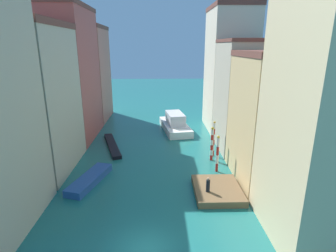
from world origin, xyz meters
TOP-DOWN VIEW (x-y plane):
  - ground_plane at (0.00, 24.50)m, footprint 154.00×154.00m
  - building_left_1 at (-12.34, 13.61)m, footprint 6.76×10.84m
  - building_left_2 at (-12.34, 24.77)m, footprint 6.76×11.65m
  - building_left_3 at (-12.34, 35.80)m, footprint 6.76×10.14m
  - building_right_0 at (12.34, 1.56)m, footprint 6.76×8.41m
  - building_right_1 at (12.34, 10.49)m, footprint 6.76×9.38m
  - building_right_2 at (12.34, 19.59)m, footprint 6.76×8.91m
  - building_right_3 at (12.34, 28.87)m, footprint 6.76×9.75m
  - waterfront_dock at (6.51, 7.41)m, footprint 4.43×5.28m
  - person_on_dock at (5.43, 6.63)m, footprint 0.36×0.36m
  - mooring_pole_0 at (7.39, 12.05)m, footprint 0.32×0.32m
  - mooring_pole_1 at (7.36, 15.22)m, footprint 0.37×0.37m
  - mooring_pole_2 at (7.83, 16.53)m, footprint 0.28×0.28m
  - vaporetto_white at (3.54, 27.78)m, footprint 5.25×10.32m
  - gondola_black at (-5.75, 20.11)m, footprint 3.92×9.38m
  - motorboat_0 at (-6.29, 9.85)m, footprint 3.62×6.87m

SIDE VIEW (x-z plane):
  - ground_plane at x=0.00m, z-range 0.00..0.00m
  - gondola_black at x=-5.75m, z-range 0.00..0.47m
  - waterfront_dock at x=6.51m, z-range 0.00..0.65m
  - motorboat_0 at x=-6.29m, z-range 0.00..0.74m
  - vaporetto_white at x=3.54m, z-range -0.39..2.55m
  - person_on_dock at x=5.43m, z-range 0.59..2.02m
  - mooring_pole_0 at x=7.39m, z-range 0.05..4.32m
  - mooring_pole_1 at x=7.36m, z-range 0.06..4.37m
  - mooring_pole_2 at x=7.83m, z-range 0.04..4.69m
  - building_right_1 at x=12.34m, z-range 0.01..13.24m
  - building_right_2 at x=12.34m, z-range 0.01..14.50m
  - building_left_1 at x=-12.34m, z-range 0.01..16.18m
  - building_left_3 at x=-12.34m, z-range 0.01..17.20m
  - building_left_2 at x=-12.34m, z-range 0.01..19.18m
  - building_right_3 at x=12.34m, z-range 0.01..19.70m
  - building_right_0 at x=12.34m, z-range 0.01..21.87m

